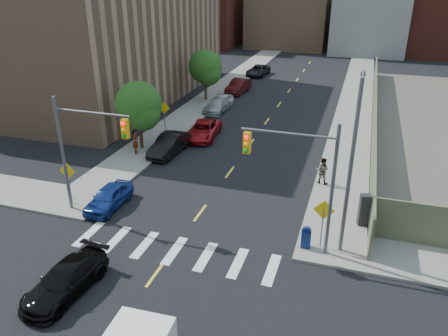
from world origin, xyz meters
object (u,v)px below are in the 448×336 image
Objects in this scene: black_sedan at (65,280)px; pedestrian_east at (322,171)px; parked_car_black at (169,144)px; payphone at (364,210)px; parked_car_grey at (258,70)px; pedestrian_west at (136,142)px; mailbox at (306,237)px; parked_car_silver at (217,105)px; parked_car_blue at (109,197)px; parked_car_white at (221,102)px; parked_car_red at (204,130)px; parked_car_maroon at (238,86)px.

pedestrian_east reaches higher than black_sedan.
parked_car_black is 16.06m from payphone.
pedestrian_west is (-2.37, -30.02, 0.41)m from parked_car_grey.
parked_car_silver is at bearing 112.61° from mailbox.
mailbox is (11.98, -21.28, 0.07)m from parked_car_silver.
pedestrian_east is at bearing 30.25° from parked_car_blue.
parked_car_silver is 1.10m from parked_car_white.
pedestrian_west is at bearing -130.53° from parked_car_red.
parked_car_silver is (-1.30, 7.49, -0.03)m from parked_car_red.
parked_car_silver is at bearing 93.31° from parked_car_black.
parked_car_red is 7.61m from parked_car_silver.
pedestrian_west is at bearing 112.11° from black_sedan.
parked_car_grey is (0.00, 37.84, 0.02)m from parked_car_blue.
parked_car_silver is at bearing -29.90° from pedestrian_west.
parked_car_silver is at bearing 115.24° from payphone.
black_sedan is 2.53× the size of pedestrian_east.
parked_car_black is 11.64m from parked_car_silver.
parked_car_maroon is at bearing 105.64° from mailbox.
pedestrian_east reaches higher than parked_car_blue.
parked_car_blue is at bearing -89.10° from parked_car_silver.
payphone is (14.70, -6.45, 0.31)m from parked_car_black.
parked_car_grey is 2.72× the size of pedestrian_east.
pedestrian_west reaches higher than parked_car_blue.
parked_car_red is 12.23m from pedestrian_east.
pedestrian_east is (-0.05, 7.74, 0.33)m from mailbox.
parked_car_white reaches higher than mailbox.
parked_car_blue is 21.58m from parked_car_white.
parked_car_maroon reaches higher than parked_car_white.
parked_car_red reaches higher than mailbox.
parked_car_grey is at bearing 87.83° from parked_car_red.
parked_car_maroon reaches higher than mailbox.
pedestrian_west is (-2.37, -13.76, 0.39)m from parked_car_white.
pedestrian_east is at bearing 83.65° from mailbox.
pedestrian_west reaches higher than parked_car_grey.
parked_car_black is 12.74m from parked_car_white.
pedestrian_east is at bearing -5.75° from parked_car_black.
parked_car_grey reaches higher than mailbox.
mailbox is (11.98, -0.80, 0.06)m from parked_car_blue.
parked_car_white reaches higher than black_sedan.
parked_car_blue is at bearing -86.69° from parked_car_black.
pedestrian_east reaches higher than parked_car_grey.
parked_car_grey is 45.27m from black_sedan.
parked_car_black reaches higher than parked_car_white.
mailbox is at bearing -59.74° from parked_car_silver.
payphone is at bearing -48.26° from parked_car_white.
payphone is (14.70, -19.19, 0.37)m from parked_car_white.
pedestrian_west is (-4.67, 15.20, 0.43)m from black_sedan.
black_sedan is 11.70m from mailbox.
parked_car_silver is (0.00, 20.48, -0.01)m from parked_car_blue.
parked_car_black is 0.94× the size of parked_car_red.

